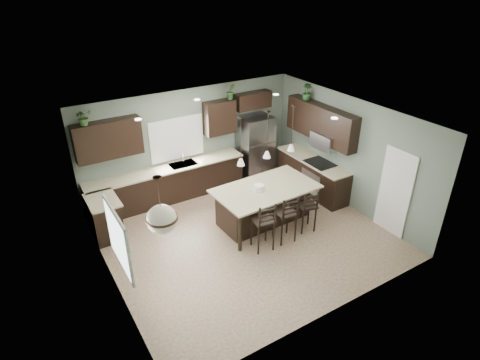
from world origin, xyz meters
name	(u,v)px	position (x,y,z in m)	size (l,w,h in m)	color
ground	(245,236)	(0.00, 0.00, 0.00)	(6.00, 6.00, 0.00)	#9E8466
pantry_door	(395,192)	(2.98, -1.55, 1.02)	(0.04, 0.82, 2.04)	white
window_back	(177,139)	(-0.40, 2.73, 1.55)	(1.35, 0.02, 1.00)	white
window_left	(117,240)	(-2.98, -0.80, 1.55)	(0.02, 1.10, 1.00)	white
left_return_cabs	(105,219)	(-2.70, 1.70, 0.45)	(0.60, 0.90, 0.90)	black
left_return_countertop	(102,200)	(-2.68, 1.70, 0.92)	(0.66, 0.96, 0.04)	#C0B991
back_lower_cabs	(168,185)	(-0.85, 2.45, 0.45)	(4.20, 0.60, 0.90)	black
back_countertop	(167,169)	(-0.85, 2.43, 0.92)	(4.20, 0.66, 0.04)	#C0B991
sink_inset	(183,164)	(-0.40, 2.43, 0.94)	(0.70, 0.45, 0.01)	gray
faucet	(183,160)	(-0.40, 2.40, 1.08)	(0.02, 0.02, 0.28)	silver
back_upper_left	(108,140)	(-2.15, 2.58, 1.95)	(1.55, 0.34, 0.90)	black
back_upper_right	(220,117)	(0.80, 2.58, 1.95)	(0.85, 0.34, 0.90)	black
fridge_header	(253,100)	(1.85, 2.58, 2.25)	(1.05, 0.34, 0.45)	black
right_lower_cabs	(312,176)	(2.70, 0.87, 0.45)	(0.60, 2.35, 0.90)	black
right_countertop	(313,160)	(2.68, 0.87, 0.92)	(0.66, 2.35, 0.04)	#C0B991
cooktop	(320,163)	(2.68, 0.60, 0.94)	(0.58, 0.75, 0.02)	black
wall_oven_front	(310,182)	(2.40, 0.60, 0.45)	(0.01, 0.72, 0.60)	gray
right_upper_cabs	(321,123)	(2.83, 0.87, 1.95)	(0.34, 2.35, 0.90)	black
microwave	(325,141)	(2.78, 0.60, 1.55)	(0.40, 0.75, 0.40)	gray
refrigerator	(255,148)	(1.82, 2.37, 0.93)	(0.90, 0.74, 1.85)	gray
kitchen_island	(265,205)	(0.73, 0.27, 0.46)	(2.41, 1.37, 0.92)	black
serving_dish	(259,188)	(0.53, 0.26, 0.99)	(0.24, 0.24, 0.14)	silver
bar_stool_left	(263,225)	(0.08, -0.56, 0.60)	(0.44, 0.44, 1.19)	black
bar_stool_center	(285,217)	(0.68, -0.57, 0.59)	(0.44, 0.44, 1.18)	black
bar_stool_right	(306,210)	(1.34, -0.50, 0.54)	(0.40, 0.40, 1.08)	black
pendant_left	(241,142)	(0.03, 0.24, 2.25)	(0.17, 0.17, 1.10)	white
pendant_center	(268,135)	(0.73, 0.27, 2.25)	(0.17, 0.17, 1.10)	white
pendant_right	(292,129)	(1.42, 0.29, 2.25)	(0.17, 0.17, 1.10)	silver
chandelier	(160,205)	(-2.39, -1.35, 2.31)	(0.51, 0.51, 0.99)	beige
plant_back_left	(83,117)	(-2.60, 2.55, 2.59)	(0.34, 0.30, 0.38)	#345926
plant_back_right	(231,91)	(1.13, 2.55, 2.61)	(0.23, 0.19, 0.43)	#2E5B27
plant_right_wall	(307,92)	(2.80, 1.47, 2.61)	(0.24, 0.24, 0.43)	#274F22
room_shell	(246,170)	(0.00, 0.00, 1.70)	(6.00, 6.00, 6.00)	slate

